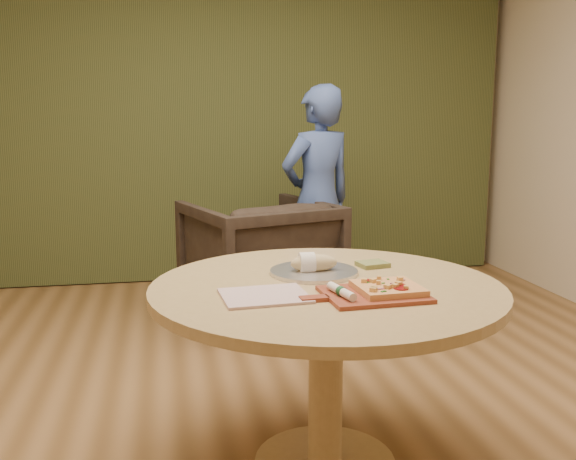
# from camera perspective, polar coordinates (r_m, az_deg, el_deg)

# --- Properties ---
(room_shell) EXTENTS (5.04, 6.04, 2.84)m
(room_shell) POSITION_cam_1_polar(r_m,az_deg,el_deg) (2.57, -0.09, 10.57)
(room_shell) COLOR olive
(room_shell) RESTS_ON ground
(curtain) EXTENTS (4.80, 0.14, 2.78)m
(curtain) POSITION_cam_1_polar(r_m,az_deg,el_deg) (5.44, -5.90, 10.31)
(curtain) COLOR #343C1B
(curtain) RESTS_ON ground
(pedestal_table) EXTENTS (1.34, 1.34, 0.75)m
(pedestal_table) POSITION_cam_1_polar(r_m,az_deg,el_deg) (2.49, 3.43, -7.96)
(pedestal_table) COLOR tan
(pedestal_table) RESTS_ON ground
(pizza_paddle) EXTENTS (0.45, 0.30, 0.01)m
(pizza_paddle) POSITION_cam_1_polar(r_m,az_deg,el_deg) (2.29, 7.39, -5.72)
(pizza_paddle) COLOR brown
(pizza_paddle) RESTS_ON pedestal_table
(flatbread_pizza) EXTENTS (0.23, 0.23, 0.04)m
(flatbread_pizza) POSITION_cam_1_polar(r_m,az_deg,el_deg) (2.31, 8.87, -5.10)
(flatbread_pizza) COLOR #E6A259
(flatbread_pizza) RESTS_ON pizza_paddle
(cutlery_roll) EXTENTS (0.06, 0.20, 0.03)m
(cutlery_roll) POSITION_cam_1_polar(r_m,az_deg,el_deg) (2.24, 4.77, -5.45)
(cutlery_roll) COLOR silver
(cutlery_roll) RESTS_ON pizza_paddle
(newspaper) EXTENTS (0.32, 0.27, 0.01)m
(newspaper) POSITION_cam_1_polar(r_m,az_deg,el_deg) (2.27, -2.09, -5.87)
(newspaper) COLOR white
(newspaper) RESTS_ON pedestal_table
(serving_tray) EXTENTS (0.36, 0.36, 0.02)m
(serving_tray) POSITION_cam_1_polar(r_m,az_deg,el_deg) (2.60, 2.32, -3.72)
(serving_tray) COLOR silver
(serving_tray) RESTS_ON pedestal_table
(bread_roll) EXTENTS (0.19, 0.09, 0.09)m
(bread_roll) POSITION_cam_1_polar(r_m,az_deg,el_deg) (2.59, 2.13, -2.96)
(bread_roll) COLOR tan
(bread_roll) RESTS_ON serving_tray
(green_packet) EXTENTS (0.14, 0.12, 0.02)m
(green_packet) POSITION_cam_1_polar(r_m,az_deg,el_deg) (2.74, 7.53, -3.04)
(green_packet) COLOR #555E2A
(green_packet) RESTS_ON pedestal_table
(armchair) EXTENTS (1.10, 1.07, 0.91)m
(armchair) POSITION_cam_1_polar(r_m,az_deg,el_deg) (4.36, -2.55, -2.10)
(armchair) COLOR black
(armchair) RESTS_ON ground
(person_standing) EXTENTS (0.68, 0.57, 1.59)m
(person_standing) POSITION_cam_1_polar(r_m,az_deg,el_deg) (4.52, 2.65, 2.72)
(person_standing) COLOR #3B528F
(person_standing) RESTS_ON ground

